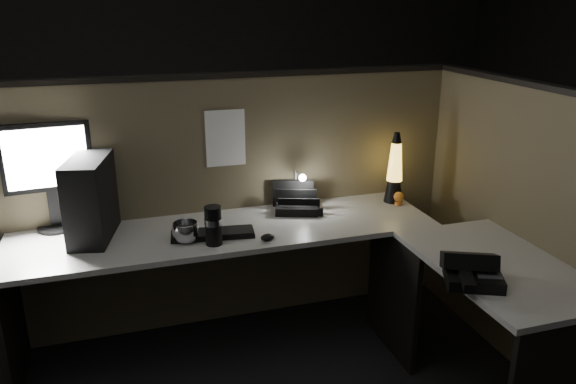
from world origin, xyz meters
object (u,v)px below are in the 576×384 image
object	(u,v)px
keyboard	(213,234)
lava_lamp	(395,173)
desk_phone	(471,271)
monitor	(48,166)
pc_tower	(91,199)

from	to	relation	value
keyboard	lava_lamp	bearing A→B (deg)	17.30
keyboard	desk_phone	distance (m)	1.31
lava_lamp	monitor	bearing A→B (deg)	175.23
pc_tower	monitor	distance (m)	0.31
lava_lamp	desk_phone	distance (m)	1.07
pc_tower	desk_phone	size ratio (longest dim) A/B	1.42
pc_tower	lava_lamp	size ratio (longest dim) A/B	0.98
pc_tower	desk_phone	distance (m)	1.90
pc_tower	lava_lamp	xyz separation A→B (m)	(1.75, 0.03, -0.03)
pc_tower	desk_phone	bearing A→B (deg)	-19.86
keyboard	monitor	bearing A→B (deg)	163.02
pc_tower	keyboard	distance (m)	0.65
pc_tower	monitor	bearing A→B (deg)	149.50
pc_tower	keyboard	size ratio (longest dim) A/B	0.99
lava_lamp	desk_phone	bearing A→B (deg)	-98.91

